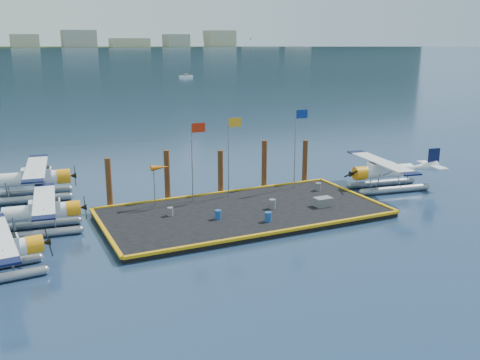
% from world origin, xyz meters
% --- Properties ---
extents(ground, '(4000.00, 4000.00, 0.00)m').
position_xyz_m(ground, '(0.00, 0.00, 0.00)').
color(ground, navy).
rests_on(ground, ground).
extents(dock, '(20.00, 10.00, 0.40)m').
position_xyz_m(dock, '(0.00, 0.00, 0.20)').
color(dock, black).
rests_on(dock, ground).
extents(dock_bumpers, '(20.25, 10.25, 0.18)m').
position_xyz_m(dock_bumpers, '(0.00, 0.00, 0.49)').
color(dock_bumpers, '#CF920C').
rests_on(dock_bumpers, dock).
extents(far_backdrop, '(3050.00, 2050.00, 810.00)m').
position_xyz_m(far_backdrop, '(239.91, 1737.52, 9.45)').
color(far_backdrop, black).
rests_on(far_backdrop, ground).
extents(seaplane_b, '(7.77, 8.58, 3.04)m').
position_xyz_m(seaplane_b, '(-13.68, 2.47, 1.32)').
color(seaplane_b, gray).
rests_on(seaplane_b, ground).
extents(seaplane_c, '(8.93, 9.85, 3.48)m').
position_xyz_m(seaplane_c, '(-13.51, 10.97, 1.52)').
color(seaplane_c, gray).
rests_on(seaplane_c, ground).
extents(seaplane_d, '(8.61, 9.46, 3.34)m').
position_xyz_m(seaplane_d, '(13.81, 1.17, 1.46)').
color(seaplane_d, gray).
rests_on(seaplane_d, ground).
extents(drum_0, '(0.42, 0.42, 0.59)m').
position_xyz_m(drum_0, '(-5.18, 1.12, 0.70)').
color(drum_0, slate).
rests_on(drum_0, dock).
extents(drum_1, '(0.47, 0.47, 0.66)m').
position_xyz_m(drum_1, '(0.48, -2.90, 0.73)').
color(drum_1, '#1A4692').
rests_on(drum_1, dock).
extents(drum_2, '(0.49, 0.49, 0.69)m').
position_xyz_m(drum_2, '(2.12, -0.47, 0.75)').
color(drum_2, slate).
rests_on(drum_2, dock).
extents(drum_3, '(0.45, 0.45, 0.63)m').
position_xyz_m(drum_3, '(-2.41, -0.97, 0.71)').
color(drum_3, '#1A4692').
rests_on(drum_3, dock).
extents(drum_4, '(0.45, 0.45, 0.63)m').
position_xyz_m(drum_4, '(7.87, 2.23, 0.72)').
color(drum_4, slate).
rests_on(drum_4, dock).
extents(crate, '(1.30, 0.86, 0.65)m').
position_xyz_m(crate, '(5.84, -1.53, 0.72)').
color(crate, slate).
rests_on(crate, dock).
extents(flagpole_red, '(1.14, 0.08, 6.00)m').
position_xyz_m(flagpole_red, '(-2.29, 3.80, 4.40)').
color(flagpole_red, gray).
rests_on(flagpole_red, dock).
extents(flagpole_yellow, '(1.14, 0.08, 6.20)m').
position_xyz_m(flagpole_yellow, '(0.70, 3.80, 4.51)').
color(flagpole_yellow, gray).
rests_on(flagpole_yellow, dock).
extents(flagpole_blue, '(1.14, 0.08, 6.50)m').
position_xyz_m(flagpole_blue, '(6.70, 3.80, 4.69)').
color(flagpole_blue, gray).
rests_on(flagpole_blue, dock).
extents(windsock, '(1.40, 0.44, 3.12)m').
position_xyz_m(windsock, '(-5.03, 3.80, 3.23)').
color(windsock, gray).
rests_on(windsock, dock).
extents(piling_0, '(0.44, 0.44, 4.00)m').
position_xyz_m(piling_0, '(-8.50, 5.40, 2.00)').
color(piling_0, '#402712').
rests_on(piling_0, ground).
extents(piling_1, '(0.44, 0.44, 4.20)m').
position_xyz_m(piling_1, '(-4.00, 5.40, 2.10)').
color(piling_1, '#402712').
rests_on(piling_1, ground).
extents(piling_2, '(0.44, 0.44, 3.80)m').
position_xyz_m(piling_2, '(0.50, 5.40, 1.90)').
color(piling_2, '#402712').
rests_on(piling_2, ground).
extents(piling_3, '(0.44, 0.44, 4.30)m').
position_xyz_m(piling_3, '(4.50, 5.40, 2.15)').
color(piling_3, '#402712').
rests_on(piling_3, ground).
extents(piling_4, '(0.44, 0.44, 4.00)m').
position_xyz_m(piling_4, '(8.50, 5.40, 2.00)').
color(piling_4, '#402712').
rests_on(piling_4, ground).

